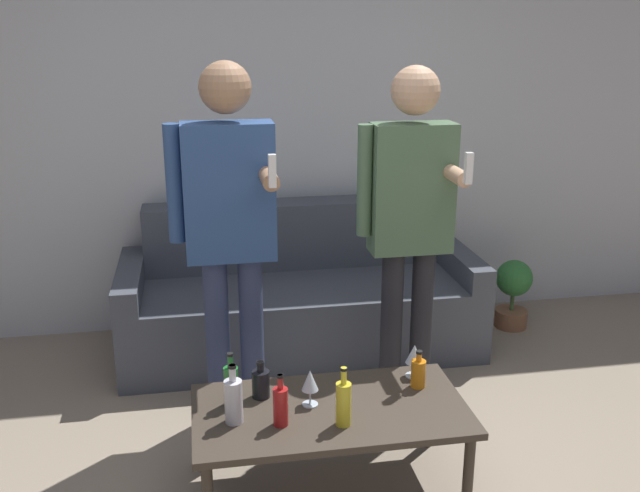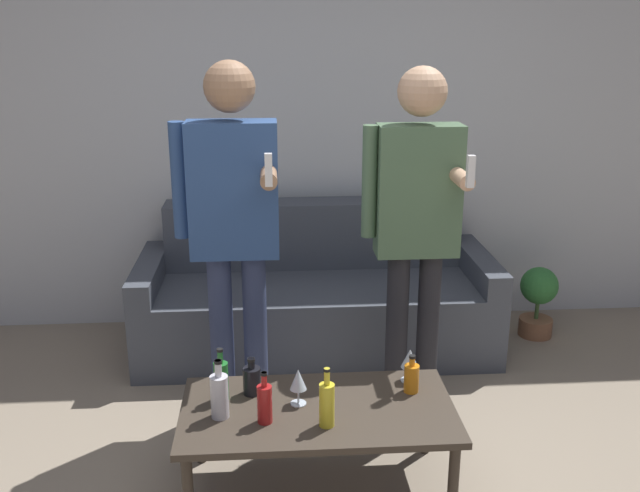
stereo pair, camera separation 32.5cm
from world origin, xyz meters
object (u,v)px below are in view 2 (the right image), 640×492
object	(u,v)px
couch	(316,298)
person_standing_left	(233,215)
coffee_table	(318,416)
person_standing_right	(416,214)
bottle_orange	(219,395)

from	to	relation	value
couch	person_standing_left	size ratio (longest dim) A/B	1.20
coffee_table	person_standing_right	size ratio (longest dim) A/B	0.65
person_standing_left	person_standing_right	size ratio (longest dim) A/B	1.02
couch	coffee_table	bearing A→B (deg)	-93.47
couch	person_standing_right	size ratio (longest dim) A/B	1.22
coffee_table	person_standing_right	distance (m)	1.09
couch	coffee_table	size ratio (longest dim) A/B	1.87
bottle_orange	person_standing_right	distance (m)	1.28
couch	coffee_table	distance (m)	1.47
couch	bottle_orange	bearing A→B (deg)	-107.99
person_standing_right	bottle_orange	bearing A→B (deg)	-142.46
coffee_table	person_standing_right	world-z (taller)	person_standing_right
couch	person_standing_left	xyz separation A→B (m)	(-0.44, -0.79, 0.75)
bottle_orange	person_standing_right	world-z (taller)	person_standing_right
person_standing_left	couch	bearing A→B (deg)	60.77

